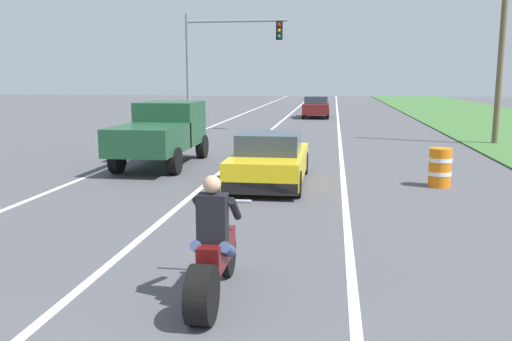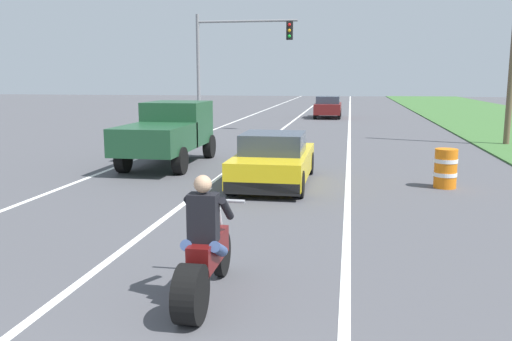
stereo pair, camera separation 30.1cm
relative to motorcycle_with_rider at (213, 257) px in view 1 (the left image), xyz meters
name	(u,v)px [view 1 (the left image)]	position (x,y,z in m)	size (l,w,h in m)	color
lane_stripe_left_solid	(170,143)	(-5.46, 15.92, -0.59)	(0.14, 120.00, 0.01)	white
lane_stripe_right_solid	(340,146)	(1.74, 15.92, -0.59)	(0.14, 120.00, 0.01)	white
lane_stripe_centre_dashed	(253,145)	(-1.86, 15.92, -0.59)	(0.14, 120.00, 0.01)	white
motorcycle_with_rider	(213,257)	(0.00, 0.00, 0.00)	(0.70, 2.21, 1.62)	black
sports_car_yellow	(270,160)	(-0.20, 7.68, 0.04)	(1.84, 4.30, 1.37)	yellow
pickup_truck_left_lane_dark_green	(162,131)	(-3.95, 10.29, 0.51)	(2.02, 4.80, 1.98)	#1E4C2D
traffic_light_mast_near	(219,53)	(-4.51, 21.75, 3.45)	(5.29, 0.34, 6.00)	gray
utility_pole_roadside	(502,43)	(8.15, 17.52, 3.58)	(0.24, 0.24, 8.34)	brown
construction_barrel_nearest	(440,167)	(4.17, 7.95, -0.09)	(0.58, 0.58, 1.00)	orange
distant_car_far_ahead	(316,107)	(0.23, 31.75, 0.18)	(1.80, 4.00, 1.50)	maroon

